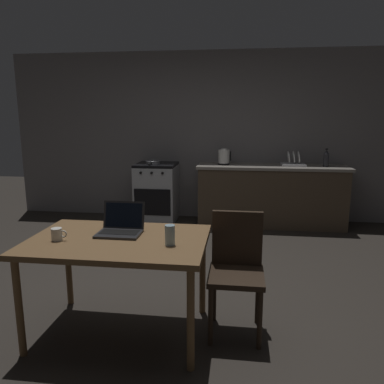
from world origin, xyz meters
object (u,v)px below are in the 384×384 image
(bottle, at_px, (326,158))
(dish_rack, at_px, (293,162))
(laptop, at_px, (121,227))
(electric_kettle, at_px, (224,157))
(dining_table, at_px, (118,248))
(drinking_glass, at_px, (170,235))
(chair, at_px, (236,264))
(stove_oven, at_px, (157,192))
(coffee_mug, at_px, (57,234))
(frying_pan, at_px, (153,162))

(bottle, relative_size, dish_rack, 0.76)
(laptop, relative_size, electric_kettle, 1.36)
(laptop, xyz_separation_m, dish_rack, (1.63, 2.93, 0.16))
(dining_table, relative_size, drinking_glass, 9.13)
(chair, height_order, laptop, laptop)
(dish_rack, bearing_deg, stove_oven, -179.93)
(coffee_mug, distance_m, drinking_glass, 0.81)
(dining_table, bearing_deg, frying_pan, 98.51)
(laptop, bearing_deg, stove_oven, 108.07)
(drinking_glass, bearing_deg, stove_oven, 104.39)
(stove_oven, height_order, frying_pan, frying_pan)
(frying_pan, bearing_deg, chair, -65.52)
(bottle, distance_m, drinking_glass, 3.51)
(electric_kettle, bearing_deg, frying_pan, -178.39)
(stove_oven, height_order, bottle, bottle)
(frying_pan, distance_m, dish_rack, 2.07)
(stove_oven, relative_size, drinking_glass, 6.41)
(bottle, distance_m, coffee_mug, 3.97)
(electric_kettle, relative_size, coffee_mug, 2.06)
(chair, bearing_deg, stove_oven, 94.35)
(stove_oven, height_order, electric_kettle, electric_kettle)
(stove_oven, distance_m, dish_rack, 2.08)
(laptop, bearing_deg, bottle, 64.72)
(frying_pan, relative_size, dish_rack, 1.16)
(dining_table, xyz_separation_m, chair, (0.85, 0.16, -0.15))
(electric_kettle, bearing_deg, dish_rack, 0.00)
(stove_oven, distance_m, electric_kettle, 1.16)
(electric_kettle, distance_m, frying_pan, 1.07)
(bottle, height_order, frying_pan, bottle)
(dining_table, relative_size, coffee_mug, 11.14)
(frying_pan, height_order, dish_rack, dish_rack)
(dining_table, bearing_deg, chair, 10.68)
(dining_table, distance_m, chair, 0.88)
(dining_table, bearing_deg, coffee_mug, -167.03)
(electric_kettle, bearing_deg, chair, -85.34)
(stove_oven, relative_size, electric_kettle, 3.80)
(chair, distance_m, electric_kettle, 2.94)
(dining_table, xyz_separation_m, bottle, (2.06, 3.00, 0.35))
(stove_oven, xyz_separation_m, dining_table, (0.41, -3.05, 0.22))
(coffee_mug, relative_size, drinking_glass, 0.82)
(frying_pan, distance_m, coffee_mug, 3.12)
(bottle, bearing_deg, dish_rack, 173.55)
(dining_table, xyz_separation_m, frying_pan, (-0.45, 3.02, 0.25))
(bottle, bearing_deg, stove_oven, 178.90)
(stove_oven, distance_m, bottle, 2.53)
(dining_table, distance_m, bottle, 3.65)
(electric_kettle, xyz_separation_m, frying_pan, (-1.07, -0.03, -0.09))
(drinking_glass, bearing_deg, dish_rack, 68.76)
(electric_kettle, xyz_separation_m, coffee_mug, (-1.03, -3.14, -0.22))
(laptop, bearing_deg, chair, 13.31)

